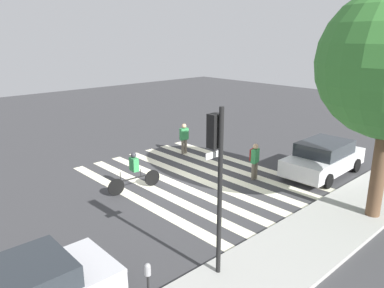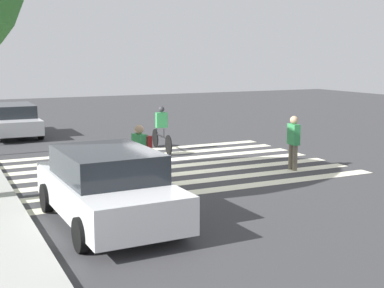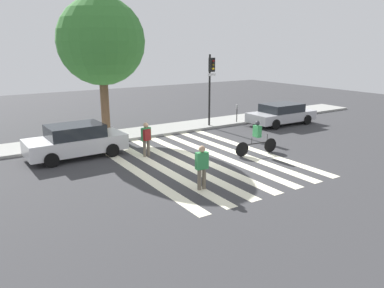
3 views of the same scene
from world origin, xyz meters
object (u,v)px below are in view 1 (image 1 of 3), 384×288
at_px(cyclist_far_lane, 134,171).
at_px(car_parked_dark_suv, 324,158).
at_px(parking_meter, 148,276).
at_px(pedestrian_adult_yellow_jacket, 255,158).
at_px(traffic_light, 217,161).
at_px(pedestrian_adult_blue_shirt, 184,137).

distance_m(cyclist_far_lane, car_parked_dark_suv, 8.57).
height_order(parking_meter, pedestrian_adult_yellow_jacket, pedestrian_adult_yellow_jacket).
bearing_deg(cyclist_far_lane, pedestrian_adult_yellow_jacket, 157.19).
height_order(traffic_light, pedestrian_adult_yellow_jacket, traffic_light).
bearing_deg(car_parked_dark_suv, pedestrian_adult_yellow_jacket, -34.05).
relative_size(pedestrian_adult_blue_shirt, pedestrian_adult_yellow_jacket, 1.01).
distance_m(traffic_light, pedestrian_adult_yellow_jacket, 7.59).
bearing_deg(traffic_light, cyclist_far_lane, -105.10).
distance_m(pedestrian_adult_blue_shirt, car_parked_dark_suv, 7.13).
distance_m(parking_meter, pedestrian_adult_yellow_jacket, 9.18).
distance_m(parking_meter, cyclist_far_lane, 7.21).
relative_size(traffic_light, car_parked_dark_suv, 1.01).
bearing_deg(parking_meter, pedestrian_adult_blue_shirt, -135.56).
relative_size(cyclist_far_lane, car_parked_dark_suv, 0.52).
bearing_deg(pedestrian_adult_yellow_jacket, car_parked_dark_suv, 133.27).
height_order(pedestrian_adult_blue_shirt, car_parked_dark_suv, pedestrian_adult_blue_shirt).
xyz_separation_m(pedestrian_adult_yellow_jacket, cyclist_far_lane, (4.63, -2.52, -0.09)).
height_order(pedestrian_adult_yellow_jacket, car_parked_dark_suv, pedestrian_adult_yellow_jacket).
bearing_deg(traffic_light, car_parked_dark_suv, -168.59).
relative_size(traffic_light, pedestrian_adult_yellow_jacket, 2.79).
bearing_deg(cyclist_far_lane, pedestrian_adult_blue_shirt, -148.32).
bearing_deg(pedestrian_adult_yellow_jacket, traffic_light, 15.76).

